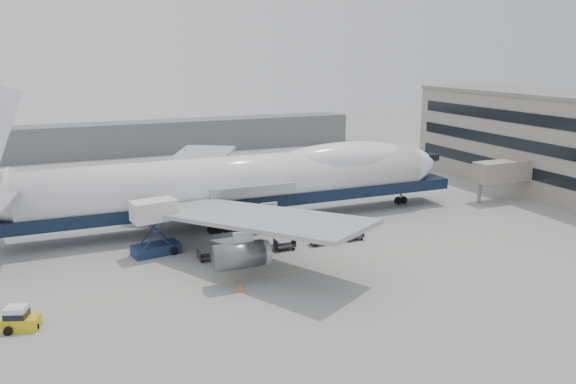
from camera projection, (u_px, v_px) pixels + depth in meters
name	position (u px, v px, depth m)	size (l,w,h in m)	color
ground	(271.00, 253.00, 62.36)	(260.00, 260.00, 0.00)	gray
apron_line	(292.00, 271.00, 56.99)	(60.00, 0.15, 0.01)	gold
hangar	(111.00, 139.00, 120.46)	(110.00, 8.00, 7.00)	slate
airliner	(242.00, 181.00, 71.99)	(67.00, 55.30, 19.98)	white
catering_truck	(154.00, 224.00, 61.13)	(5.42, 4.13, 6.12)	#19294D
baggage_tug	(20.00, 319.00, 44.83)	(3.04, 2.26, 1.98)	gold
traffic_cone	(241.00, 288.00, 52.28)	(0.42, 0.42, 0.61)	#FF610D
dolly_0	(209.00, 256.00, 59.88)	(2.30, 1.35, 1.30)	#2D2D30
dolly_1	(248.00, 250.00, 61.53)	(2.30, 1.35, 1.30)	#2D2D30
dolly_2	(285.00, 245.00, 63.17)	(2.30, 1.35, 1.30)	#2D2D30
dolly_3	(320.00, 240.00, 64.81)	(2.30, 1.35, 1.30)	#2D2D30
dolly_4	(353.00, 236.00, 66.45)	(2.30, 1.35, 1.30)	#2D2D30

